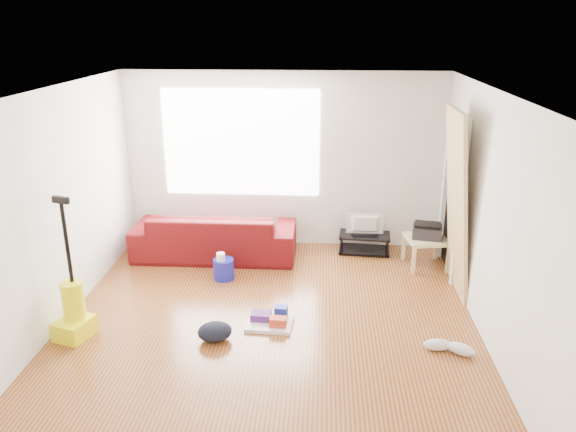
# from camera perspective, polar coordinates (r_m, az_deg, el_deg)

# --- Properties ---
(room) EXTENTS (4.51, 5.01, 2.51)m
(room) POSITION_cam_1_polar(r_m,az_deg,el_deg) (5.74, -1.37, 0.09)
(room) COLOR #593210
(room) RESTS_ON ground
(sofa) EXTENTS (2.23, 0.87, 0.65)m
(sofa) POSITION_cam_1_polar(r_m,az_deg,el_deg) (7.99, -7.33, -4.00)
(sofa) COLOR #5A0510
(sofa) RESTS_ON ground
(tv_stand) EXTENTS (0.74, 0.46, 0.27)m
(tv_stand) POSITION_cam_1_polar(r_m,az_deg,el_deg) (8.07, 7.76, -2.69)
(tv_stand) COLOR black
(tv_stand) RESTS_ON ground
(tv) EXTENTS (0.52, 0.07, 0.30)m
(tv) POSITION_cam_1_polar(r_m,az_deg,el_deg) (7.97, 7.85, -0.85)
(tv) COLOR black
(tv) RESTS_ON tv_stand
(side_table) EXTENTS (0.58, 0.58, 0.41)m
(side_table) POSITION_cam_1_polar(r_m,az_deg,el_deg) (7.69, 13.86, -2.59)
(side_table) COLOR #C0B38D
(side_table) RESTS_ON ground
(printer) EXTENTS (0.42, 0.35, 0.19)m
(printer) POSITION_cam_1_polar(r_m,az_deg,el_deg) (7.63, 13.96, -1.47)
(printer) COLOR black
(printer) RESTS_ON side_table
(bucket) EXTENTS (0.33, 0.33, 0.27)m
(bucket) POSITION_cam_1_polar(r_m,az_deg,el_deg) (7.30, -6.51, -6.32)
(bucket) COLOR #191DA5
(bucket) RESTS_ON ground
(toilet_paper) EXTENTS (0.11, 0.11, 0.10)m
(toilet_paper) POSITION_cam_1_polar(r_m,az_deg,el_deg) (7.19, -6.81, -5.11)
(toilet_paper) COLOR white
(toilet_paper) RESTS_ON bucket
(cleaning_tray) EXTENTS (0.52, 0.43, 0.18)m
(cleaning_tray) POSITION_cam_1_polar(r_m,az_deg,el_deg) (6.21, -1.74, -10.51)
(cleaning_tray) COLOR white
(cleaning_tray) RESTS_ON ground
(backpack) EXTENTS (0.42, 0.37, 0.20)m
(backpack) POSITION_cam_1_polar(r_m,az_deg,el_deg) (6.01, -7.40, -12.37)
(backpack) COLOR black
(backpack) RESTS_ON ground
(sneakers) EXTENTS (0.53, 0.27, 0.12)m
(sneakers) POSITION_cam_1_polar(r_m,az_deg,el_deg) (5.96, 16.05, -12.67)
(sneakers) COLOR silver
(sneakers) RESTS_ON ground
(vacuum) EXTENTS (0.41, 0.44, 1.51)m
(vacuum) POSITION_cam_1_polar(r_m,az_deg,el_deg) (6.31, -20.96, -9.06)
(vacuum) COLOR #EEEC0D
(vacuum) RESTS_ON ground
(door_panel) EXTENTS (0.28, 0.89, 2.21)m
(door_panel) POSITION_cam_1_polar(r_m,az_deg,el_deg) (7.26, 15.93, -7.14)
(door_panel) COLOR #A18160
(door_panel) RESTS_ON ground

